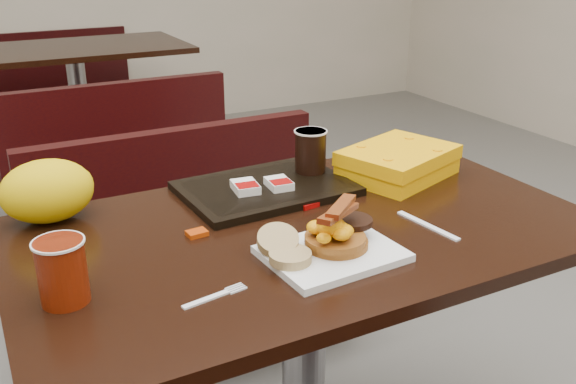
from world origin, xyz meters
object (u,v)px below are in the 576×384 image
coffee_cup_near (62,272)px  bench_near_n (199,254)px  fork (206,300)px  knife (428,226)px  table_far (81,113)px  clamshell (398,162)px  bench_far_s (111,150)px  tray (266,188)px  paper_bag (47,191)px  table_near (304,373)px  hashbrown_sleeve_left (245,187)px  platter (332,254)px  coffee_cup_far (310,151)px  bench_far_n (60,91)px  pancake_stack (336,240)px  hashbrown_sleeve_right (279,184)px

coffee_cup_near → bench_near_n: bearing=57.3°
fork → knife: size_ratio=0.71×
table_far → clamshell: bearing=-81.8°
clamshell → bench_far_s: bearing=82.1°
tray → paper_bag: size_ratio=1.99×
table_near → hashbrown_sleeve_left: hashbrown_sleeve_left is taller
table_far → knife: size_ratio=7.13×
platter → knife: platter is taller
fork → coffee_cup_far: (0.44, 0.42, 0.07)m
coffee_cup_near → table_far: bearing=79.5°
coffee_cup_near → knife: (0.72, -0.05, -0.05)m
paper_bag → bench_far_n: bearing=81.2°
pancake_stack → knife: bearing=3.2°
coffee_cup_near → clamshell: size_ratio=0.41×
bench_near_n → fork: bearing=-108.3°
platter → hashbrown_sleeve_right: size_ratio=3.55×
bench_near_n → hashbrown_sleeve_right: bearing=-86.7°
table_far → bench_far_n: bearing=90.0°
table_near → pancake_stack: 0.42m
table_far → coffee_cup_near: size_ratio=10.76×
coffee_cup_far → paper_bag: 0.62m
table_near → clamshell: (0.35, 0.15, 0.41)m
table_near → tray: size_ratio=3.10×
coffee_cup_near → hashbrown_sleeve_left: bearing=31.1°
tray → clamshell: clamshell is taller
bench_far_s → clamshell: bearing=-78.7°
bench_near_n → fork: size_ratio=8.33×
bench_far_n → pancake_stack: bearing=-90.1°
table_near → paper_bag: bearing=149.2°
bench_near_n → bench_far_n: (0.00, 2.60, 0.00)m
tray → clamshell: 0.35m
coffee_cup_far → paper_bag: (-0.62, 0.04, -0.00)m
pancake_stack → hashbrown_sleeve_left: 0.33m
bench_near_n → hashbrown_sleeve_left: 0.66m
fork → paper_bag: size_ratio=0.62×
pancake_stack → hashbrown_sleeve_right: bearing=83.3°
coffee_cup_near → tray: (0.51, 0.28, -0.05)m
bench_near_n → knife: 0.94m
bench_near_n → fork: (-0.29, -0.88, 0.39)m
coffee_cup_near → fork: (0.21, -0.11, -0.05)m
bench_near_n → pancake_stack: 0.93m
table_near → bench_far_n: bearing=90.0°
coffee_cup_near → clamshell: coffee_cup_near is taller
pancake_stack → clamshell: 0.46m
bench_near_n → pancake_stack: size_ratio=8.20×
coffee_cup_near → paper_bag: bearing=85.2°
platter → tray: tray is taller
bench_far_s → platter: bearing=-90.6°
hashbrown_sleeve_right → pancake_stack: bearing=-91.9°
table_near → tray: (0.01, 0.21, 0.38)m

